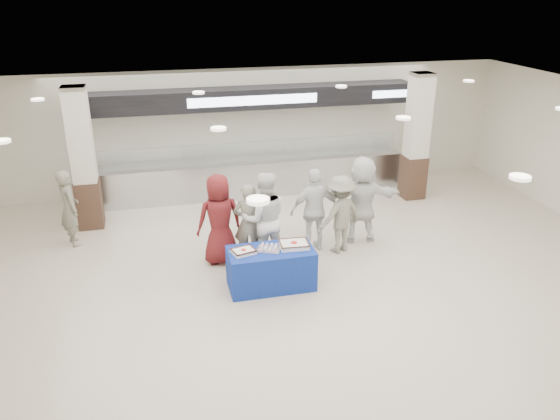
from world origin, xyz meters
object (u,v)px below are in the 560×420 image
object	(u,v)px
sheet_cake_left	(244,251)
chef_tall	(264,219)
sheet_cake_right	(294,244)
cupcake_tray	(268,248)
civilian_white	(362,199)
soldier_bg	(69,208)
soldier_a	(249,224)
soldier_b	(340,214)
chef_short	(315,210)
civilian_maroon	(219,219)
display_table	(271,268)

from	to	relation	value
sheet_cake_left	chef_tall	world-z (taller)	chef_tall
sheet_cake_right	cupcake_tray	distance (m)	0.48
civilian_white	soldier_bg	size ratio (longest dim) A/B	1.14
soldier_a	chef_tall	size ratio (longest dim) A/B	0.87
soldier_b	soldier_bg	size ratio (longest dim) A/B	0.99
sheet_cake_right	chef_short	bearing A→B (deg)	58.47
cupcake_tray	chef_short	size ratio (longest dim) A/B	0.29
soldier_bg	soldier_b	bearing A→B (deg)	-128.68
civilian_maroon	chef_short	bearing A→B (deg)	175.08
display_table	chef_short	distance (m)	1.84
cupcake_tray	soldier_b	distance (m)	2.04
chef_tall	civilian_maroon	bearing A→B (deg)	-14.54
display_table	soldier_a	world-z (taller)	soldier_a
chef_short	civilian_white	world-z (taller)	civilian_white
display_table	chef_short	xyz separation A→B (m)	(1.21, 1.29, 0.51)
soldier_bg	display_table	bearing A→B (deg)	-148.21
display_table	sheet_cake_right	xyz separation A→B (m)	(0.44, 0.03, 0.43)
display_table	civilian_white	bearing A→B (deg)	32.71
chef_short	civilian_white	xyz separation A→B (m)	(1.10, 0.20, 0.06)
display_table	civilian_maroon	bearing A→B (deg)	122.04
soldier_a	soldier_b	world-z (taller)	soldier_a
sheet_cake_left	sheet_cake_right	distance (m)	0.94
sheet_cake_right	soldier_a	world-z (taller)	soldier_a
civilian_maroon	soldier_a	xyz separation A→B (m)	(0.55, -0.14, -0.09)
soldier_b	civilian_white	bearing A→B (deg)	-170.63
soldier_a	civilian_maroon	bearing A→B (deg)	0.42
display_table	chef_tall	bearing A→B (deg)	84.79
chef_short	civilian_maroon	bearing A→B (deg)	0.43
civilian_maroon	soldier_b	world-z (taller)	civilian_maroon
display_table	sheet_cake_left	world-z (taller)	sheet_cake_left
chef_tall	soldier_bg	xyz separation A→B (m)	(-3.80, 1.80, -0.12)
civilian_white	soldier_bg	world-z (taller)	civilian_white
sheet_cake_left	civilian_maroon	bearing A→B (deg)	102.08
soldier_bg	cupcake_tray	bearing A→B (deg)	-148.36
soldier_bg	soldier_a	bearing A→B (deg)	-137.36
soldier_b	sheet_cake_left	bearing A→B (deg)	4.16
cupcake_tray	soldier_a	size ratio (longest dim) A/B	0.31
sheet_cake_right	chef_tall	bearing A→B (deg)	111.13
civilian_white	chef_tall	bearing A→B (deg)	21.25
soldier_a	civilian_white	xyz separation A→B (m)	(2.52, 0.43, 0.12)
sheet_cake_right	civilian_maroon	distance (m)	1.68
civilian_maroon	soldier_b	size ratio (longest dim) A/B	1.11
chef_short	soldier_bg	size ratio (longest dim) A/B	1.07
sheet_cake_right	soldier_bg	bearing A→B (deg)	146.86
soldier_a	chef_tall	bearing A→B (deg)	172.53
display_table	chef_short	size ratio (longest dim) A/B	0.88
sheet_cake_left	sheet_cake_right	xyz separation A→B (m)	(0.94, 0.04, 0.01)
chef_short	soldier_b	bearing A→B (deg)	156.27
soldier_a	civilian_white	size ratio (longest dim) A/B	0.88
chef_tall	soldier_b	world-z (taller)	chef_tall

